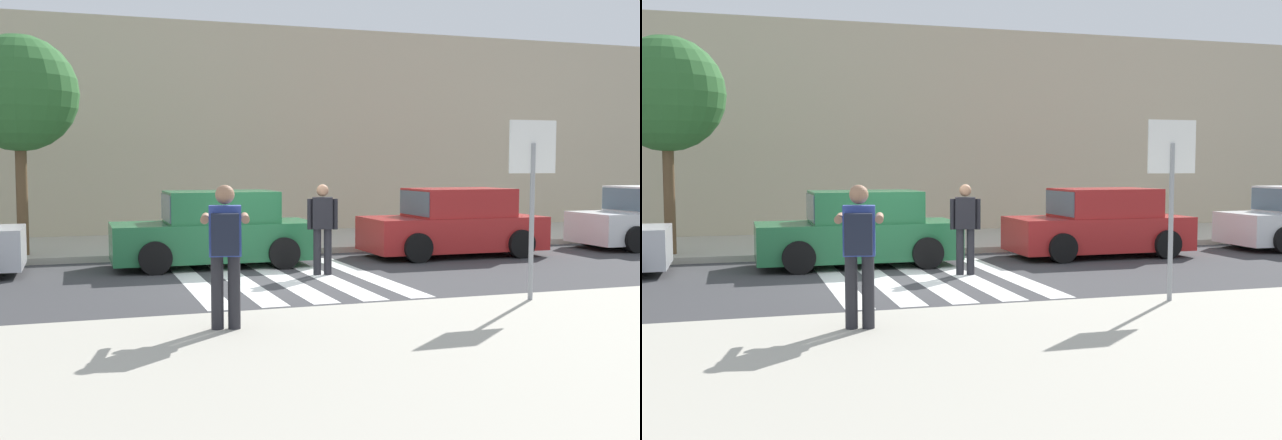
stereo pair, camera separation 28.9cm
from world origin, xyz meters
TOP-DOWN VIEW (x-y plane):
  - ground_plane at (0.00, 0.00)m, footprint 120.00×120.00m
  - sidewalk_near at (0.00, -6.20)m, footprint 60.00×6.00m
  - sidewalk_far at (0.00, 6.00)m, footprint 60.00×4.80m
  - building_facade_far at (0.00, 10.40)m, footprint 56.00×4.00m
  - crosswalk_stripe_0 at (-1.60, 0.20)m, footprint 0.44×5.20m
  - crosswalk_stripe_1 at (-0.80, 0.20)m, footprint 0.44×5.20m
  - crosswalk_stripe_2 at (0.00, 0.20)m, footprint 0.44×5.20m
  - crosswalk_stripe_3 at (0.80, 0.20)m, footprint 0.44×5.20m
  - crosswalk_stripe_4 at (1.60, 0.20)m, footprint 0.44×5.20m
  - stop_sign at (2.67, -3.68)m, footprint 0.76×0.08m
  - photographer_with_backpack at (-1.91, -4.24)m, footprint 0.68×0.91m
  - pedestrian_crossing at (0.86, 0.44)m, footprint 0.56×0.34m
  - parked_car_green at (-0.85, 2.30)m, footprint 4.10×1.92m
  - parked_car_red at (4.65, 2.30)m, footprint 4.10×1.92m
  - street_tree_west at (-4.67, 4.35)m, footprint 2.49×2.49m

SIDE VIEW (x-z plane):
  - ground_plane at x=0.00m, z-range 0.00..0.00m
  - crosswalk_stripe_0 at x=-1.60m, z-range 0.00..0.01m
  - crosswalk_stripe_1 at x=-0.80m, z-range 0.00..0.01m
  - crosswalk_stripe_2 at x=0.00m, z-range 0.00..0.01m
  - crosswalk_stripe_3 at x=0.80m, z-range 0.00..0.01m
  - crosswalk_stripe_4 at x=1.60m, z-range 0.00..0.01m
  - sidewalk_near at x=0.00m, z-range 0.00..0.14m
  - sidewalk_far at x=0.00m, z-range 0.00..0.14m
  - parked_car_green at x=-0.85m, z-range -0.05..1.50m
  - parked_car_red at x=4.65m, z-range -0.05..1.50m
  - pedestrian_crossing at x=0.86m, z-range 0.11..1.84m
  - photographer_with_backpack at x=-1.91m, z-range 0.31..2.03m
  - stop_sign at x=2.67m, z-range 0.73..3.33m
  - building_facade_far at x=0.00m, z-range 0.00..6.13m
  - street_tree_west at x=-4.67m, z-range 1.23..5.96m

